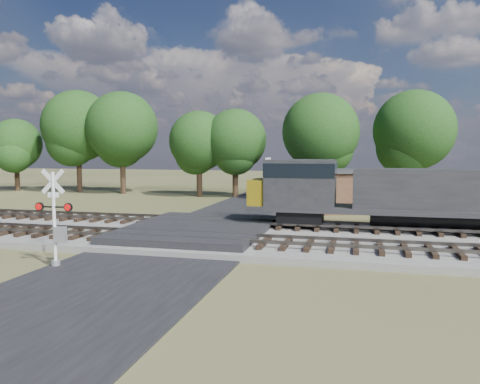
# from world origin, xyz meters

# --- Properties ---
(ground) EXTENTS (160.00, 160.00, 0.00)m
(ground) POSITION_xyz_m (0.00, 0.00, 0.00)
(ground) COLOR #424524
(ground) RESTS_ON ground
(ballast_bed) EXTENTS (140.00, 10.00, 0.30)m
(ballast_bed) POSITION_xyz_m (10.00, 0.50, 0.15)
(ballast_bed) COLOR gray
(ballast_bed) RESTS_ON ground
(road) EXTENTS (7.00, 60.00, 0.08)m
(road) POSITION_xyz_m (0.00, 0.00, 0.04)
(road) COLOR black
(road) RESTS_ON ground
(crossing_panel) EXTENTS (7.00, 9.00, 0.62)m
(crossing_panel) POSITION_xyz_m (0.00, 0.50, 0.32)
(crossing_panel) COLOR #262628
(crossing_panel) RESTS_ON ground
(track_near) EXTENTS (140.00, 2.60, 0.33)m
(track_near) POSITION_xyz_m (3.12, -2.00, 0.41)
(track_near) COLOR black
(track_near) RESTS_ON ballast_bed
(track_far) EXTENTS (140.00, 2.60, 0.33)m
(track_far) POSITION_xyz_m (3.12, 3.00, 0.41)
(track_far) COLOR black
(track_far) RESTS_ON ballast_bed
(crossing_signal_near) EXTENTS (1.53, 0.33, 3.80)m
(crossing_signal_near) POSITION_xyz_m (-3.12, -6.89, 1.58)
(crossing_signal_near) COLOR silver
(crossing_signal_near) RESTS_ON ground
(crossing_signal_far) EXTENTS (1.60, 0.35, 3.96)m
(crossing_signal_far) POSITION_xyz_m (4.27, 7.14, 1.65)
(crossing_signal_far) COLOR silver
(crossing_signal_far) RESTS_ON ground
(equipment_shed) EXTENTS (5.93, 5.93, 3.10)m
(equipment_shed) POSITION_xyz_m (6.03, 12.46, 1.57)
(equipment_shed) COLOR #492C1F
(equipment_shed) RESTS_ON ground
(treeline) EXTENTS (80.39, 11.22, 11.17)m
(treeline) POSITION_xyz_m (10.11, 21.21, 6.49)
(treeline) COLOR black
(treeline) RESTS_ON ground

